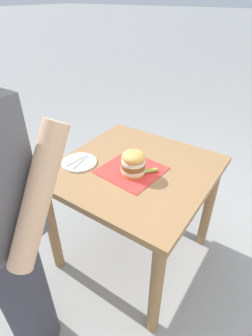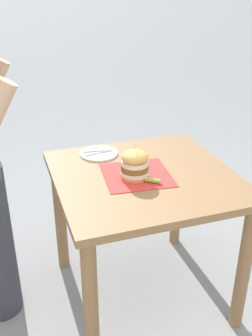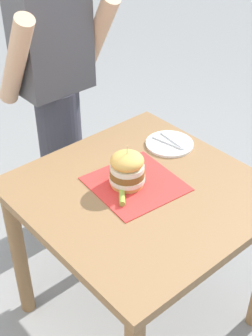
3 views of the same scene
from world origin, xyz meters
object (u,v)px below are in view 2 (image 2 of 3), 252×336
at_px(sandwich, 135,164).
at_px(side_plate_with_forks, 99,153).
at_px(patio_table, 144,198).
at_px(pickle_spear, 151,180).

relative_size(sandwich, side_plate_with_forks, 0.84).
bearing_deg(side_plate_with_forks, patio_table, -153.33).
bearing_deg(sandwich, pickle_spear, -144.08).
height_order(patio_table, sandwich, sandwich).
distance_m(pickle_spear, side_plate_with_forks, 0.45).
xyz_separation_m(sandwich, side_plate_with_forks, (0.34, 0.10, -0.07)).
relative_size(patio_table, pickle_spear, 10.39).
relative_size(patio_table, side_plate_with_forks, 4.19).
height_order(sandwich, pickle_spear, sandwich).
bearing_deg(pickle_spear, sandwich, 35.92).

